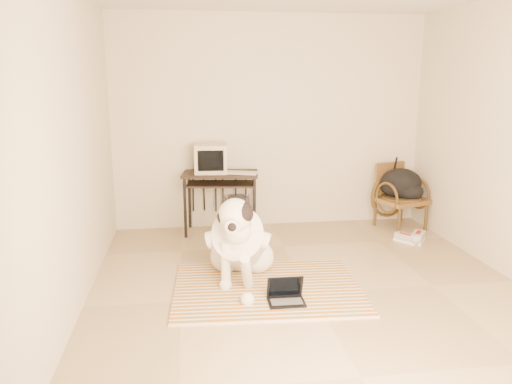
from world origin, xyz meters
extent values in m
plane|color=tan|center=(0.00, 0.00, 0.00)|extent=(4.50, 4.50, 0.00)
plane|color=beige|center=(0.00, 2.25, 1.35)|extent=(4.50, 0.00, 4.50)
plane|color=beige|center=(0.00, -2.25, 1.35)|extent=(4.50, 0.00, 4.50)
plane|color=beige|center=(-2.00, 0.00, 1.35)|extent=(0.00, 4.50, 4.50)
cube|color=#B55E09|center=(-0.41, -0.38, 0.01)|extent=(1.72, 0.36, 0.02)
cube|color=#3F824A|center=(-0.40, -0.12, 0.01)|extent=(1.72, 0.36, 0.02)
cube|color=#553B7D|center=(-0.38, 0.14, 0.01)|extent=(1.72, 0.36, 0.02)
cube|color=gold|center=(-0.37, 0.40, 0.01)|extent=(1.72, 0.36, 0.02)
cube|color=beige|center=(-0.35, 0.66, 0.01)|extent=(1.72, 0.36, 0.02)
sphere|color=white|center=(-0.71, 0.64, 0.16)|extent=(0.33, 0.33, 0.33)
sphere|color=white|center=(-0.41, 0.57, 0.16)|extent=(0.33, 0.33, 0.33)
ellipsoid|color=white|center=(-0.56, 0.59, 0.19)|extent=(0.40, 0.36, 0.33)
ellipsoid|color=white|center=(-0.61, 0.40, 0.41)|extent=(0.56, 0.81, 0.70)
cylinder|color=white|center=(-0.60, 0.42, 0.41)|extent=(0.61, 0.72, 0.64)
sphere|color=white|center=(-0.65, 0.20, 0.57)|extent=(0.27, 0.27, 0.27)
sphere|color=white|center=(-0.68, 0.10, 0.74)|extent=(0.30, 0.30, 0.30)
ellipsoid|color=black|center=(-0.63, 0.09, 0.76)|extent=(0.23, 0.26, 0.22)
cylinder|color=white|center=(-0.71, -0.03, 0.69)|extent=(0.16, 0.18, 0.13)
sphere|color=black|center=(-0.72, -0.11, 0.69)|extent=(0.07, 0.07, 0.07)
cone|color=black|center=(-0.76, 0.18, 0.85)|extent=(0.15, 0.17, 0.19)
cone|color=black|center=(-0.57, 0.14, 0.85)|extent=(0.15, 0.16, 0.19)
torus|color=silver|center=(-0.66, 0.18, 0.62)|extent=(0.29, 0.19, 0.24)
cylinder|color=white|center=(-0.76, 0.21, 0.24)|extent=(0.12, 0.15, 0.45)
cylinder|color=white|center=(-0.58, 0.04, 0.22)|extent=(0.18, 0.41, 0.46)
sphere|color=white|center=(-0.76, 0.19, 0.05)|extent=(0.11, 0.11, 0.11)
sphere|color=white|center=(-0.60, -0.17, 0.06)|extent=(0.12, 0.12, 0.12)
cone|color=black|center=(-0.52, 0.88, 0.06)|extent=(0.12, 0.45, 0.11)
cube|color=black|center=(-0.27, -0.21, 0.03)|extent=(0.32, 0.23, 0.02)
cube|color=#4E4E50|center=(-0.27, -0.21, 0.04)|extent=(0.27, 0.14, 0.00)
cube|color=black|center=(-0.27, -0.13, 0.14)|extent=(0.32, 0.08, 0.21)
cube|color=black|center=(-0.27, -0.13, 0.14)|extent=(0.28, 0.07, 0.18)
cube|color=black|center=(-0.67, 1.96, 0.75)|extent=(0.98, 0.63, 0.03)
cube|color=black|center=(-0.67, 1.91, 0.64)|extent=(0.87, 0.52, 0.02)
cylinder|color=black|center=(-1.12, 1.81, 0.37)|extent=(0.04, 0.04, 0.74)
cylinder|color=black|center=(-1.06, 2.23, 0.37)|extent=(0.04, 0.04, 0.74)
cylinder|color=black|center=(-0.28, 1.69, 0.37)|extent=(0.04, 0.04, 0.74)
cylinder|color=black|center=(-0.23, 2.12, 0.37)|extent=(0.04, 0.04, 0.74)
cube|color=#C2B598|center=(-0.78, 2.00, 0.94)|extent=(0.42, 0.40, 0.35)
cube|color=black|center=(-0.80, 1.81, 0.94)|extent=(0.31, 0.04, 0.25)
cube|color=#C2B598|center=(-0.42, 1.85, 0.78)|extent=(0.41, 0.26, 0.03)
cube|color=#4E4E50|center=(-0.45, 1.96, 0.22)|extent=(0.22, 0.47, 0.44)
cube|color=#A2A2A7|center=(-0.44, 1.72, 0.22)|extent=(0.19, 0.02, 0.41)
cube|color=brown|center=(1.65, 1.83, 0.37)|extent=(0.69, 0.67, 0.06)
cylinder|color=#32220D|center=(1.65, 1.83, 0.40)|extent=(0.51, 0.51, 0.04)
cube|color=brown|center=(1.57, 2.06, 0.62)|extent=(0.46, 0.19, 0.41)
cylinder|color=#32220D|center=(1.51, 1.54, 0.17)|extent=(0.04, 0.04, 0.34)
cylinder|color=#32220D|center=(1.36, 1.97, 0.17)|extent=(0.04, 0.04, 0.34)
cylinder|color=#32220D|center=(1.94, 1.69, 0.17)|extent=(0.04, 0.04, 0.34)
cylinder|color=#32220D|center=(1.79, 2.11, 0.17)|extent=(0.04, 0.04, 0.34)
ellipsoid|color=black|center=(1.65, 1.87, 0.58)|extent=(0.54, 0.45, 0.40)
ellipsoid|color=black|center=(1.72, 1.74, 0.50)|extent=(0.34, 0.28, 0.23)
cube|color=white|center=(1.48, 1.26, 0.01)|extent=(0.26, 0.29, 0.03)
cube|color=#949499|center=(1.48, 1.26, 0.05)|extent=(0.25, 0.28, 0.09)
cube|color=#A41615|center=(1.48, 1.26, 0.09)|extent=(0.12, 0.14, 0.02)
cube|color=white|center=(1.63, 1.26, 0.01)|extent=(0.28, 0.33, 0.03)
cube|color=#949499|center=(1.63, 1.26, 0.06)|extent=(0.27, 0.31, 0.10)
cube|color=#A41615|center=(1.63, 1.26, 0.10)|extent=(0.13, 0.16, 0.02)
camera|label=1|loc=(-1.09, -4.09, 1.91)|focal=35.00mm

